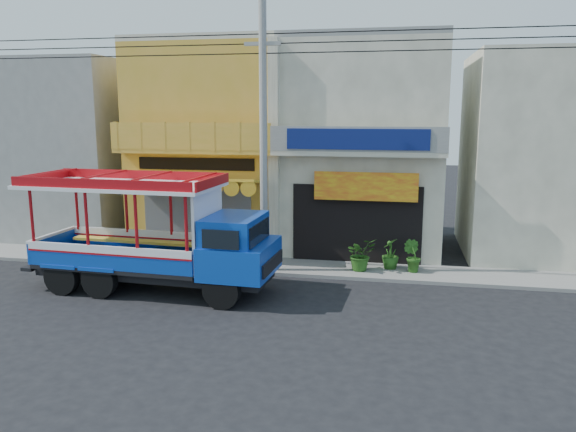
# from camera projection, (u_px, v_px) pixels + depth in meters

# --- Properties ---
(ground) EXTENTS (90.00, 90.00, 0.00)m
(ground) POSITION_uv_depth(u_px,v_px,m) (272.00, 307.00, 15.93)
(ground) COLOR black
(ground) RESTS_ON ground
(sidewalk) EXTENTS (30.00, 2.00, 0.12)m
(sidewalk) POSITION_uv_depth(u_px,v_px,m) (297.00, 267.00, 19.78)
(sidewalk) COLOR slate
(sidewalk) RESTS_ON ground
(shophouse_left) EXTENTS (6.00, 7.50, 8.24)m
(shophouse_left) POSITION_uv_depth(u_px,v_px,m) (220.00, 144.00, 23.61)
(shophouse_left) COLOR gold
(shophouse_left) RESTS_ON ground
(shophouse_right) EXTENTS (6.00, 6.75, 8.24)m
(shophouse_right) POSITION_uv_depth(u_px,v_px,m) (364.00, 146.00, 22.48)
(shophouse_right) COLOR #B1AA91
(shophouse_right) RESTS_ON ground
(party_pilaster) EXTENTS (0.35, 0.30, 8.00)m
(party_pilaster) POSITION_uv_depth(u_px,v_px,m) (274.00, 153.00, 20.06)
(party_pilaster) COLOR #B1AA91
(party_pilaster) RESTS_ON ground
(filler_building_left) EXTENTS (6.00, 6.00, 7.60)m
(filler_building_left) POSITION_uv_depth(u_px,v_px,m) (71.00, 149.00, 25.03)
(filler_building_left) COLOR gray
(filler_building_left) RESTS_ON ground
(filler_building_right) EXTENTS (6.00, 6.00, 7.60)m
(filler_building_right) POSITION_uv_depth(u_px,v_px,m) (549.00, 156.00, 21.24)
(filler_building_right) COLOR #B1AA91
(filler_building_right) RESTS_ON ground
(utility_pole) EXTENTS (28.00, 0.26, 9.00)m
(utility_pole) POSITION_uv_depth(u_px,v_px,m) (268.00, 125.00, 18.35)
(utility_pole) COLOR gray
(utility_pole) RESTS_ON ground
(songthaew_truck) EXTENTS (7.82, 2.93, 3.59)m
(songthaew_truck) POSITION_uv_depth(u_px,v_px,m) (169.00, 237.00, 16.95)
(songthaew_truck) COLOR black
(songthaew_truck) RESTS_ON ground
(green_sign) EXTENTS (0.64, 0.52, 1.03)m
(green_sign) POSITION_uv_depth(u_px,v_px,m) (100.00, 244.00, 21.16)
(green_sign) COLOR black
(green_sign) RESTS_ON sidewalk
(potted_plant_a) EXTENTS (1.34, 1.31, 1.13)m
(potted_plant_a) POSITION_uv_depth(u_px,v_px,m) (361.00, 254.00, 19.12)
(potted_plant_a) COLOR #245217
(potted_plant_a) RESTS_ON sidewalk
(potted_plant_b) EXTENTS (0.76, 0.72, 1.08)m
(potted_plant_b) POSITION_uv_depth(u_px,v_px,m) (412.00, 256.00, 18.94)
(potted_plant_b) COLOR #245217
(potted_plant_b) RESTS_ON sidewalk
(potted_plant_c) EXTENTS (0.67, 0.67, 1.06)m
(potted_plant_c) POSITION_uv_depth(u_px,v_px,m) (390.00, 253.00, 19.34)
(potted_plant_c) COLOR #245217
(potted_plant_c) RESTS_ON sidewalk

